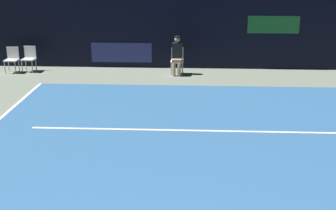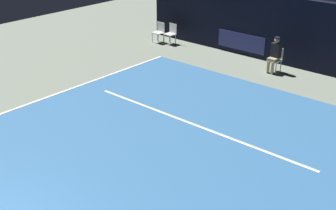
{
  "view_description": "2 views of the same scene",
  "coord_description": "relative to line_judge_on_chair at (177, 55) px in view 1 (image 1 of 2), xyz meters",
  "views": [
    {
      "loc": [
        0.01,
        -3.22,
        4.05
      ],
      "look_at": [
        -0.45,
        5.84,
        1.08
      ],
      "focal_mm": 50.29,
      "sensor_mm": 36.0,
      "label": 1
    },
    {
      "loc": [
        7.15,
        -2.15,
        5.98
      ],
      "look_at": [
        -0.3,
        6.39,
        0.81
      ],
      "focal_mm": 49.13,
      "sensor_mm": 36.0,
      "label": 2
    }
  ],
  "objects": [
    {
      "name": "back_wall",
      "position": [
        0.47,
        1.08,
        0.61
      ],
      "size": [
        14.39,
        0.33,
        2.6
      ],
      "color": "black",
      "rests_on": "ground"
    },
    {
      "name": "line_judge_on_chair",
      "position": [
        0.0,
        0.0,
        0.0
      ],
      "size": [
        0.45,
        0.54,
        1.32
      ],
      "color": "white",
      "rests_on": "ground"
    },
    {
      "name": "courtside_chair_near",
      "position": [
        -5.78,
        0.05,
        -0.18
      ],
      "size": [
        0.45,
        0.43,
        0.88
      ],
      "color": "white",
      "rests_on": "ground"
    },
    {
      "name": "court_surface",
      "position": [
        0.47,
        -7.5,
        -0.68
      ],
      "size": [
        9.71,
        12.11,
        0.01
      ],
      "primitive_type": "cube",
      "color": "#336699",
      "rests_on": "ground"
    },
    {
      "name": "ground_plane",
      "position": [
        0.47,
        -7.5,
        -0.69
      ],
      "size": [
        28.93,
        28.93,
        0.0
      ],
      "primitive_type": "plane",
      "color": "gray"
    },
    {
      "name": "line_service",
      "position": [
        0.47,
        -5.38,
        -0.67
      ],
      "size": [
        7.58,
        0.1,
        0.01
      ],
      "primitive_type": "cube",
      "color": "white",
      "rests_on": "court_surface"
    },
    {
      "name": "courtside_chair_far",
      "position": [
        -5.22,
        0.22,
        -0.18
      ],
      "size": [
        0.46,
        0.44,
        0.88
      ],
      "color": "white",
      "rests_on": "ground"
    }
  ]
}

